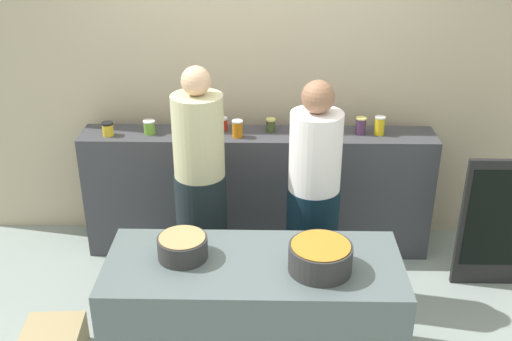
% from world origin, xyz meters
% --- Properties ---
extents(ground, '(12.00, 12.00, 0.00)m').
position_xyz_m(ground, '(0.00, 0.00, 0.00)').
color(ground, gray).
extents(storefront_wall, '(4.80, 0.12, 3.00)m').
position_xyz_m(storefront_wall, '(0.00, 1.45, 1.50)').
color(storefront_wall, '#BAAA8E').
rests_on(storefront_wall, ground).
extents(display_shelf, '(2.70, 0.36, 1.00)m').
position_xyz_m(display_shelf, '(0.00, 1.10, 0.50)').
color(display_shelf, '#3B3B42').
rests_on(display_shelf, ground).
extents(prep_table, '(1.70, 0.70, 0.78)m').
position_xyz_m(prep_table, '(0.00, -0.30, 0.39)').
color(prep_table, '#536062').
rests_on(prep_table, ground).
extents(preserve_jar_0, '(0.09, 0.09, 0.10)m').
position_xyz_m(preserve_jar_0, '(-1.13, 1.04, 1.05)').
color(preserve_jar_0, gold).
rests_on(preserve_jar_0, display_shelf).
extents(preserve_jar_1, '(0.09, 0.09, 0.10)m').
position_xyz_m(preserve_jar_1, '(-0.82, 1.09, 1.05)').
color(preserve_jar_1, '#65992F').
rests_on(preserve_jar_1, display_shelf).
extents(preserve_jar_2, '(0.08, 0.08, 0.13)m').
position_xyz_m(preserve_jar_2, '(-0.49, 1.07, 1.07)').
color(preserve_jar_2, olive).
rests_on(preserve_jar_2, display_shelf).
extents(preserve_jar_3, '(0.07, 0.07, 0.10)m').
position_xyz_m(preserve_jar_3, '(-0.27, 1.17, 1.05)').
color(preserve_jar_3, '#AB2214').
rests_on(preserve_jar_3, display_shelf).
extents(preserve_jar_4, '(0.08, 0.08, 0.13)m').
position_xyz_m(preserve_jar_4, '(-0.15, 1.03, 1.07)').
color(preserve_jar_4, '#CA7113').
rests_on(preserve_jar_4, display_shelf).
extents(preserve_jar_5, '(0.07, 0.07, 0.10)m').
position_xyz_m(preserve_jar_5, '(0.10, 1.14, 1.06)').
color(preserve_jar_5, '#394723').
rests_on(preserve_jar_5, display_shelf).
extents(preserve_jar_6, '(0.07, 0.07, 0.12)m').
position_xyz_m(preserve_jar_6, '(0.32, 1.10, 1.06)').
color(preserve_jar_6, '#5A105A').
rests_on(preserve_jar_6, display_shelf).
extents(preserve_jar_7, '(0.07, 0.07, 0.14)m').
position_xyz_m(preserve_jar_7, '(0.48, 1.16, 1.07)').
color(preserve_jar_7, orange).
rests_on(preserve_jar_7, display_shelf).
extents(preserve_jar_8, '(0.08, 0.08, 0.13)m').
position_xyz_m(preserve_jar_8, '(0.78, 1.11, 1.07)').
color(preserve_jar_8, '#4A2D4E').
rests_on(preserve_jar_8, display_shelf).
extents(preserve_jar_9, '(0.08, 0.08, 0.14)m').
position_xyz_m(preserve_jar_9, '(0.91, 1.10, 1.07)').
color(preserve_jar_9, gold).
rests_on(preserve_jar_9, display_shelf).
extents(cooking_pot_left, '(0.29, 0.29, 0.13)m').
position_xyz_m(cooking_pot_left, '(-0.41, -0.26, 0.85)').
color(cooking_pot_left, '#2D2D2D').
rests_on(cooking_pot_left, prep_table).
extents(cooking_pot_center, '(0.36, 0.36, 0.16)m').
position_xyz_m(cooking_pot_center, '(0.37, -0.37, 0.86)').
color(cooking_pot_center, '#2D2D2D').
rests_on(cooking_pot_center, prep_table).
extents(cook_with_tongs, '(0.36, 0.36, 1.69)m').
position_xyz_m(cook_with_tongs, '(-0.39, 0.53, 0.76)').
color(cook_with_tongs, black).
rests_on(cook_with_tongs, ground).
extents(cook_in_cap, '(0.36, 0.36, 1.63)m').
position_xyz_m(cook_in_cap, '(0.39, 0.45, 0.74)').
color(cook_in_cap, black).
rests_on(cook_in_cap, ground).
extents(chalkboard_sign, '(0.52, 0.05, 1.01)m').
position_xyz_m(chalkboard_sign, '(1.72, 0.63, 0.51)').
color(chalkboard_sign, black).
rests_on(chalkboard_sign, ground).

